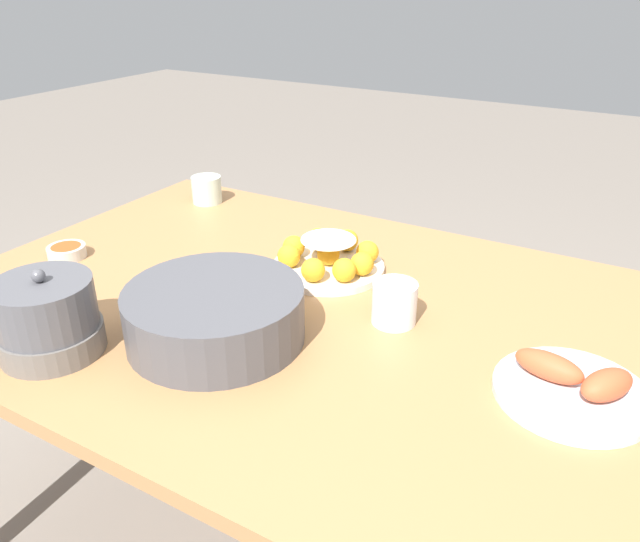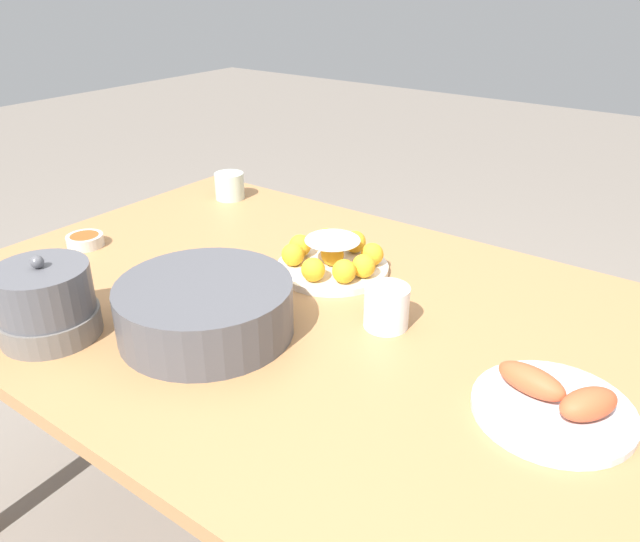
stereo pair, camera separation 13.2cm
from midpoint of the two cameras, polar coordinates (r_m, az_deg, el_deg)
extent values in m
cylinder|color=#A87547|center=(2.17, -12.77, -1.94)|extent=(0.06, 0.06, 0.70)
cube|color=#A87547|center=(1.27, -3.82, -3.94)|extent=(1.55, 1.03, 0.03)
cylinder|color=silver|center=(1.41, -1.92, 0.26)|extent=(0.25, 0.25, 0.02)
sphere|color=#F4A823|center=(1.43, -5.05, 2.17)|extent=(0.05, 0.05, 0.05)
sphere|color=#F4A823|center=(1.39, -5.58, 1.31)|extent=(0.05, 0.05, 0.05)
sphere|color=#F4A823|center=(1.32, -3.50, 0.02)|extent=(0.05, 0.05, 0.05)
sphere|color=#F4A823|center=(1.32, -0.64, 0.01)|extent=(0.05, 0.05, 0.05)
sphere|color=#F4A823|center=(1.35, 1.07, 0.59)|extent=(0.05, 0.05, 0.05)
sphere|color=#F4A823|center=(1.40, 1.67, 1.68)|extent=(0.05, 0.05, 0.05)
sphere|color=#F4A823|center=(1.46, -0.06, 2.76)|extent=(0.05, 0.05, 0.05)
sphere|color=#F4A823|center=(1.47, -2.70, 2.90)|extent=(0.05, 0.05, 0.05)
ellipsoid|color=white|center=(1.38, -1.96, 2.83)|extent=(0.12, 0.12, 0.02)
sphere|color=#F4A823|center=(1.39, -1.94, 1.51)|extent=(0.05, 0.05, 0.05)
cylinder|color=#4C4C51|center=(1.16, -12.81, -3.98)|extent=(0.33, 0.33, 0.10)
cylinder|color=brown|center=(1.14, -13.03, -2.04)|extent=(0.27, 0.27, 0.01)
cylinder|color=beige|center=(1.61, -24.35, 1.57)|extent=(0.09, 0.09, 0.03)
cylinder|color=#9E4C1E|center=(1.61, -24.42, 1.92)|extent=(0.07, 0.07, 0.01)
cylinder|color=silver|center=(1.07, 18.74, -10.61)|extent=(0.25, 0.25, 0.01)
ellipsoid|color=#D1512D|center=(1.07, 16.91, -8.44)|extent=(0.12, 0.07, 0.05)
ellipsoid|color=#D1512D|center=(1.05, 21.52, -9.78)|extent=(0.10, 0.11, 0.05)
cylinder|color=beige|center=(1.86, -12.35, 7.25)|extent=(0.09, 0.09, 0.08)
cylinder|color=white|center=(1.19, 3.70, -3.02)|extent=(0.09, 0.09, 0.08)
cylinder|color=#66605B|center=(1.24, -26.16, -5.70)|extent=(0.18, 0.18, 0.05)
cylinder|color=#515156|center=(1.21, -26.80, -2.89)|extent=(0.17, 0.17, 0.09)
sphere|color=#515156|center=(1.18, -27.35, -0.47)|extent=(0.02, 0.02, 0.02)
camera|label=1|loc=(0.07, -92.86, -1.41)|focal=35.00mm
camera|label=2|loc=(0.07, 87.14, 1.41)|focal=35.00mm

